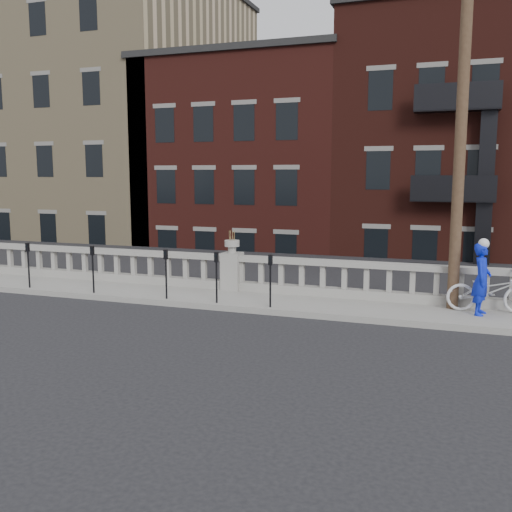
{
  "coord_description": "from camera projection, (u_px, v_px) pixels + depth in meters",
  "views": [
    {
      "loc": [
        6.2,
        -11.5,
        3.55
      ],
      "look_at": [
        1.01,
        3.2,
        1.3
      ],
      "focal_mm": 40.0,
      "sensor_mm": 36.0,
      "label": 1
    }
  ],
  "objects": [
    {
      "name": "balustrade",
      "position": [
        232.0,
        273.0,
        16.88
      ],
      "size": [
        28.0,
        0.34,
        1.03
      ],
      "color": "gray",
      "rests_on": "sidewalk"
    },
    {
      "name": "parking_meter_d",
      "position": [
        216.0,
        271.0,
        15.06
      ],
      "size": [
        0.1,
        0.09,
        1.36
      ],
      "color": "black",
      "rests_on": "sidewalk"
    },
    {
      "name": "cyclist",
      "position": [
        482.0,
        279.0,
        13.79
      ],
      "size": [
        0.53,
        0.71,
        1.76
      ],
      "primitive_type": "imported",
      "rotation": [
        0.0,
        0.0,
        1.4
      ],
      "color": "#0D20C6",
      "rests_on": "sidewalk"
    },
    {
      "name": "parking_meter_a",
      "position": [
        28.0,
        260.0,
        17.08
      ],
      "size": [
        0.1,
        0.09,
        1.36
      ],
      "color": "black",
      "rests_on": "sidewalk"
    },
    {
      "name": "ground",
      "position": [
        169.0,
        328.0,
        13.28
      ],
      "size": [
        120.0,
        120.0,
        0.0
      ],
      "primitive_type": "plane",
      "color": "black",
      "rests_on": "ground"
    },
    {
      "name": "sidewalk",
      "position": [
        220.0,
        298.0,
        16.07
      ],
      "size": [
        32.0,
        2.2,
        0.15
      ],
      "primitive_type": "cube",
      "color": "gray",
      "rests_on": "ground"
    },
    {
      "name": "bicycle",
      "position": [
        490.0,
        291.0,
        14.1
      ],
      "size": [
        2.08,
        0.89,
        1.06
      ],
      "primitive_type": "imported",
      "rotation": [
        0.0,
        0.0,
        1.66
      ],
      "color": "silver",
      "rests_on": "sidewalk"
    },
    {
      "name": "planter_pedestal",
      "position": [
        232.0,
        267.0,
        16.85
      ],
      "size": [
        0.55,
        0.55,
        1.76
      ],
      "color": "gray",
      "rests_on": "sidewalk"
    },
    {
      "name": "parking_meter_b",
      "position": [
        93.0,
        264.0,
        16.33
      ],
      "size": [
        0.1,
        0.09,
        1.36
      ],
      "color": "black",
      "rests_on": "sidewalk"
    },
    {
      "name": "lower_level",
      "position": [
        359.0,
        189.0,
        34.23
      ],
      "size": [
        80.0,
        44.0,
        20.8
      ],
      "color": "#605E59",
      "rests_on": "ground"
    },
    {
      "name": "parking_meter_c",
      "position": [
        166.0,
        268.0,
        15.55
      ],
      "size": [
        0.1,
        0.09,
        1.36
      ],
      "color": "black",
      "rests_on": "sidewalk"
    },
    {
      "name": "utility_pole",
      "position": [
        462.0,
        104.0,
        13.85
      ],
      "size": [
        1.6,
        0.28,
        10.0
      ],
      "color": "#422D1E",
      "rests_on": "sidewalk"
    },
    {
      "name": "parking_meter_e",
      "position": [
        270.0,
        275.0,
        14.56
      ],
      "size": [
        0.1,
        0.09,
        1.36
      ],
      "color": "black",
      "rests_on": "sidewalk"
    }
  ]
}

